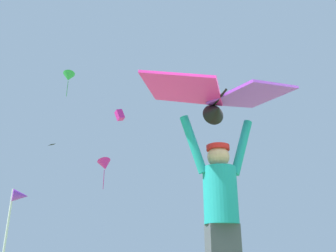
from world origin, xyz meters
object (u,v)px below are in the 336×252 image
object	(u,v)px
kite_flyer_person	(221,212)
distant_kite_magenta_far_center	(105,165)
distant_kite_black_mid_left	(52,144)
marker_flag	(18,202)
distant_kite_magenta_high_left	(120,115)
held_stunt_kite	(218,97)
distant_kite_green_high_right	(69,77)

from	to	relation	value
kite_flyer_person	distant_kite_magenta_far_center	xyz separation A→B (m)	(6.01, 21.22, 5.95)
kite_flyer_person	distant_kite_black_mid_left	xyz separation A→B (m)	(2.66, 24.06, 7.81)
kite_flyer_person	distant_kite_magenta_far_center	distance (m)	22.84
kite_flyer_person	marker_flag	size ratio (longest dim) A/B	1.10
distant_kite_magenta_far_center	distant_kite_magenta_high_left	world-z (taller)	distant_kite_magenta_high_left
distant_kite_magenta_far_center	distant_kite_magenta_high_left	distance (m)	9.64
distant_kite_magenta_high_left	kite_flyer_person	bearing A→B (deg)	-108.79
distant_kite_black_mid_left	marker_flag	world-z (taller)	distant_kite_black_mid_left
held_stunt_kite	distant_kite_green_high_right	size ratio (longest dim) A/B	0.60
marker_flag	distant_kite_magenta_high_left	bearing A→B (deg)	65.06
distant_kite_magenta_far_center	distant_kite_green_high_right	size ratio (longest dim) A/B	0.85
kite_flyer_person	distant_kite_green_high_right	size ratio (longest dim) A/B	0.69
held_stunt_kite	distant_kite_green_high_right	world-z (taller)	distant_kite_green_high_right
marker_flag	held_stunt_kite	bearing A→B (deg)	-73.36
distant_kite_black_mid_left	distant_kite_green_high_right	bearing A→B (deg)	71.69
distant_kite_magenta_far_center	distant_kite_black_mid_left	distance (m)	4.78
distant_kite_green_high_right	distant_kite_black_mid_left	distance (m)	10.58
kite_flyer_person	distant_kite_black_mid_left	world-z (taller)	distant_kite_black_mid_left
distant_kite_green_high_right	distant_kite_magenta_high_left	distance (m)	6.64
distant_kite_magenta_high_left	marker_flag	distance (m)	27.98
kite_flyer_person	distant_kite_green_high_right	distance (m)	34.19
held_stunt_kite	distant_kite_magenta_high_left	distance (m)	31.07
distant_kite_magenta_high_left	held_stunt_kite	bearing A→B (deg)	-108.79
held_stunt_kite	kite_flyer_person	bearing A→B (deg)	72.23
distant_kite_black_mid_left	marker_flag	xyz separation A→B (m)	(-4.02, -19.67, -7.23)
distant_kite_black_mid_left	distant_kite_magenta_high_left	bearing A→B (deg)	25.72
held_stunt_kite	distant_kite_magenta_high_left	bearing A→B (deg)	71.21
distant_kite_magenta_high_left	distant_kite_magenta_far_center	bearing A→B (deg)	-118.36
held_stunt_kite	distant_kite_magenta_far_center	xyz separation A→B (m)	(6.04, 21.28, 4.75)
distant_kite_green_high_right	distant_kite_black_mid_left	world-z (taller)	distant_kite_green_high_right
kite_flyer_person	distant_kite_magenta_high_left	world-z (taller)	distant_kite_magenta_high_left
distant_kite_magenta_far_center	held_stunt_kite	bearing A→B (deg)	-105.83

